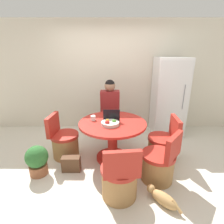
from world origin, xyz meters
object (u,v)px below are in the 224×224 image
(chair_right_side, at_px, (162,146))
(fruit_bowl, at_px, (109,123))
(dining_table, at_px, (112,134))
(chair_near_right_corner, at_px, (158,164))
(person_seated, at_px, (109,107))
(handbag, at_px, (71,164))
(refrigerator, at_px, (168,97))
(cat, at_px, (162,198))
(potted_plant, at_px, (37,160))
(laptop, at_px, (111,118))
(chair_near_camera, at_px, (119,180))
(chair_left_side, at_px, (64,143))

(chair_right_side, xyz_separation_m, fruit_bowl, (-0.95, -0.09, 0.49))
(dining_table, relative_size, chair_near_right_corner, 1.42)
(person_seated, xyz_separation_m, handbag, (-0.64, -1.16, -0.62))
(person_seated, bearing_deg, refrigerator, -167.21)
(cat, bearing_deg, potted_plant, 30.30)
(laptop, distance_m, cat, 1.48)
(chair_near_right_corner, bearing_deg, laptop, -93.58)
(chair_near_camera, relative_size, potted_plant, 1.66)
(person_seated, relative_size, handbag, 4.50)
(chair_right_side, bearing_deg, cat, -12.09)
(chair_left_side, xyz_separation_m, chair_near_right_corner, (1.61, -0.66, 0.00))
(chair_left_side, distance_m, person_seated, 1.22)
(chair_near_right_corner, distance_m, laptop, 1.11)
(chair_near_camera, relative_size, person_seated, 0.61)
(chair_near_right_corner, xyz_separation_m, cat, (-0.05, -0.46, -0.18))
(refrigerator, relative_size, potted_plant, 3.57)
(dining_table, distance_m, chair_near_camera, 0.94)
(fruit_bowl, distance_m, handbag, 0.94)
(laptop, xyz_separation_m, potted_plant, (-1.18, -0.53, -0.51))
(dining_table, bearing_deg, handbag, -152.72)
(chair_near_camera, xyz_separation_m, chair_right_side, (0.82, 0.87, 0.00))
(chair_left_side, bearing_deg, potted_plant, 155.70)
(chair_near_camera, xyz_separation_m, cat, (0.56, -0.13, -0.18))
(dining_table, distance_m, chair_near_right_corner, 0.94)
(dining_table, xyz_separation_m, potted_plant, (-1.20, -0.44, -0.24))
(chair_left_side, relative_size, fruit_bowl, 2.74)
(chair_near_right_corner, bearing_deg, dining_table, -90.00)
(chair_right_side, xyz_separation_m, laptop, (-0.93, 0.13, 0.51))
(refrigerator, xyz_separation_m, fruit_bowl, (-1.35, -1.25, -0.12))
(person_seated, height_order, fruit_bowl, person_seated)
(chair_near_camera, height_order, potted_plant, chair_near_camera)
(chair_near_camera, height_order, cat, chair_near_camera)
(chair_left_side, relative_size, person_seated, 0.61)
(refrigerator, relative_size, person_seated, 1.32)
(refrigerator, xyz_separation_m, chair_right_side, (-0.40, -1.15, -0.62))
(refrigerator, bearing_deg, cat, -106.85)
(chair_near_camera, bearing_deg, refrigerator, -126.80)
(person_seated, relative_size, potted_plant, 2.71)
(chair_near_camera, xyz_separation_m, fruit_bowl, (-0.14, 0.78, 0.49))
(fruit_bowl, distance_m, cat, 1.33)
(potted_plant, bearing_deg, chair_near_right_corner, -4.09)
(dining_table, bearing_deg, fruit_bowl, -108.38)
(dining_table, height_order, chair_right_side, chair_right_side)
(potted_plant, distance_m, handbag, 0.54)
(person_seated, bearing_deg, cat, 111.00)
(chair_right_side, distance_m, chair_near_right_corner, 0.58)
(chair_left_side, height_order, person_seated, person_seated)
(chair_left_side, distance_m, chair_right_side, 1.82)
(person_seated, height_order, laptop, person_seated)
(handbag, bearing_deg, chair_near_right_corner, -8.88)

